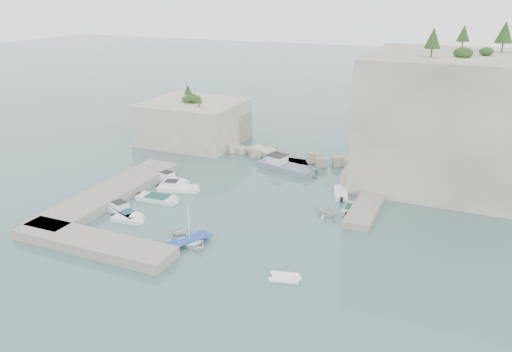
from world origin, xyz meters
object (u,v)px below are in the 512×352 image
at_px(motorboat_b, 178,190).
at_px(tender_east_a, 327,215).
at_px(inflatable_dinghy, 284,279).
at_px(rowboat, 190,243).
at_px(motorboat_c, 157,200).
at_px(motorboat_a, 171,182).
at_px(tender_east_c, 341,195).
at_px(motorboat_d, 124,214).
at_px(work_boat, 287,170).
at_px(motorboat_e, 128,221).
at_px(tender_east_b, 350,211).
at_px(tender_east_d, 350,187).

bearing_deg(motorboat_b, tender_east_a, -15.04).
bearing_deg(inflatable_dinghy, rowboat, 153.76).
xyz_separation_m(motorboat_b, motorboat_c, (-0.54, -3.96, 0.00)).
distance_m(motorboat_a, tender_east_c, 22.97).
relative_size(motorboat_d, inflatable_dinghy, 2.08).
relative_size(tender_east_a, work_boat, 0.31).
distance_m(motorboat_b, motorboat_e, 10.33).
relative_size(rowboat, work_boat, 0.53).
xyz_separation_m(motorboat_c, tender_east_c, (20.57, 10.85, 0.00)).
bearing_deg(inflatable_dinghy, motorboat_d, 151.88).
bearing_deg(tender_east_a, tender_east_b, -24.27).
xyz_separation_m(tender_east_d, work_boat, (-10.06, 2.71, 0.00)).
height_order(motorboat_c, motorboat_d, motorboat_d).
xyz_separation_m(motorboat_a, tender_east_d, (22.94, 8.05, 0.00)).
height_order(tender_east_a, work_boat, work_boat).
bearing_deg(motorboat_b, tender_east_d, 10.85).
distance_m(motorboat_e, rowboat, 9.36).
xyz_separation_m(motorboat_e, work_boat, (10.65, 23.29, 0.00)).
height_order(inflatable_dinghy, tender_east_c, tender_east_c).
height_order(rowboat, tender_east_b, rowboat).
bearing_deg(motorboat_c, motorboat_b, 80.46).
bearing_deg(tender_east_d, inflatable_dinghy, -153.65).
xyz_separation_m(motorboat_d, inflatable_dinghy, (22.22, -5.76, 0.00)).
relative_size(tender_east_c, work_boat, 0.50).
distance_m(motorboat_a, motorboat_d, 11.16).
height_order(inflatable_dinghy, tender_east_a, tender_east_a).
bearing_deg(rowboat, motorboat_a, 66.44).
bearing_deg(inflatable_dinghy, motorboat_e, 154.45).
xyz_separation_m(motorboat_a, tender_east_b, (24.72, 0.31, 0.00)).
relative_size(tender_east_b, work_boat, 0.39).
height_order(motorboat_a, motorboat_b, same).
distance_m(motorboat_d, tender_east_b, 26.68).
distance_m(motorboat_d, inflatable_dinghy, 22.96).
bearing_deg(tender_east_a, motorboat_d, 132.47).
height_order(motorboat_c, tender_east_d, tender_east_d).
bearing_deg(tender_east_c, inflatable_dinghy, 164.13).
height_order(tender_east_b, tender_east_c, same).
height_order(tender_east_a, tender_east_b, tender_east_a).
bearing_deg(tender_east_a, motorboat_e, 137.22).
bearing_deg(tender_east_b, tender_east_d, 11.12).
bearing_deg(tender_east_a, inflatable_dinghy, -159.11).
bearing_deg(tender_east_d, work_boat, 101.47).
xyz_separation_m(tender_east_c, work_boat, (-9.61, 6.07, 0.00)).
distance_m(rowboat, work_boat, 25.14).
distance_m(motorboat_d, rowboat, 11.25).
bearing_deg(tender_east_b, motorboat_c, 103.97).
distance_m(rowboat, tender_east_a, 16.65).
bearing_deg(motorboat_b, tender_east_c, 3.23).
bearing_deg(tender_east_d, motorboat_b, 143.16).
bearing_deg(rowboat, inflatable_dinghy, -74.73).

